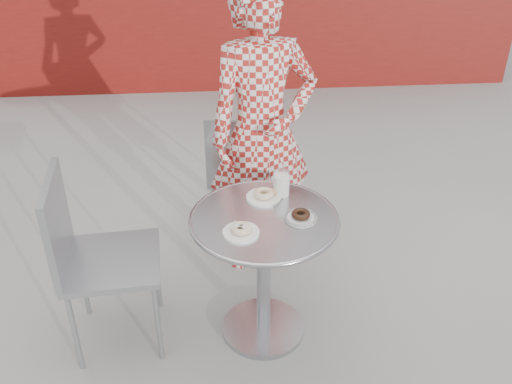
{
  "coord_description": "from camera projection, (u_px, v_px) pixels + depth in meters",
  "views": [
    {
      "loc": [
        -0.24,
        -2.28,
        2.28
      ],
      "look_at": [
        -0.05,
        0.11,
        0.81
      ],
      "focal_mm": 40.0,
      "sensor_mm": 36.0,
      "label": 1
    }
  ],
  "objects": [
    {
      "name": "plate_checker",
      "position": [
        301.0,
        217.0,
        2.73
      ],
      "size": [
        0.16,
        0.16,
        0.04
      ],
      "rotation": [
        0.0,
        0.0,
        0.03
      ],
      "color": "white",
      "rests_on": "bistro_table"
    },
    {
      "name": "ground",
      "position": [
        266.0,
        328.0,
        3.14
      ],
      "size": [
        60.0,
        60.0,
        0.0
      ],
      "primitive_type": "plane",
      "color": "#A8A5A0",
      "rests_on": "ground"
    },
    {
      "name": "milk_cup",
      "position": [
        281.0,
        184.0,
        2.89
      ],
      "size": [
        0.09,
        0.09,
        0.14
      ],
      "rotation": [
        0.0,
        0.0,
        0.29
      ],
      "color": "white",
      "rests_on": "bistro_table"
    },
    {
      "name": "chair_far",
      "position": [
        242.0,
        196.0,
        3.8
      ],
      "size": [
        0.45,
        0.46,
        0.91
      ],
      "rotation": [
        0.0,
        0.0,
        3.09
      ],
      "color": "#999BA0",
      "rests_on": "ground"
    },
    {
      "name": "chair_left",
      "position": [
        114.0,
        292.0,
        2.94
      ],
      "size": [
        0.51,
        0.51,
        0.99
      ],
      "rotation": [
        0.0,
        0.0,
        1.65
      ],
      "color": "#999BA0",
      "rests_on": "ground"
    },
    {
      "name": "plate_near",
      "position": [
        241.0,
        230.0,
        2.63
      ],
      "size": [
        0.17,
        0.17,
        0.04
      ],
      "rotation": [
        0.0,
        0.0,
        -0.4
      ],
      "color": "white",
      "rests_on": "bistro_table"
    },
    {
      "name": "plate_far",
      "position": [
        264.0,
        195.0,
        2.89
      ],
      "size": [
        0.18,
        0.18,
        0.05
      ],
      "rotation": [
        0.0,
        0.0,
        -0.12
      ],
      "color": "white",
      "rests_on": "bistro_table"
    },
    {
      "name": "bistro_table",
      "position": [
        264.0,
        248.0,
        2.84
      ],
      "size": [
        0.74,
        0.74,
        0.74
      ],
      "rotation": [
        0.0,
        0.0,
        -0.12
      ],
      "color": "#BCBCC1",
      "rests_on": "ground"
    },
    {
      "name": "seated_person",
      "position": [
        262.0,
        132.0,
        3.26
      ],
      "size": [
        0.72,
        0.55,
        1.75
      ],
      "primitive_type": "imported",
      "rotation": [
        0.0,
        0.0,
        0.23
      ],
      "color": "#A21F18",
      "rests_on": "ground"
    }
  ]
}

